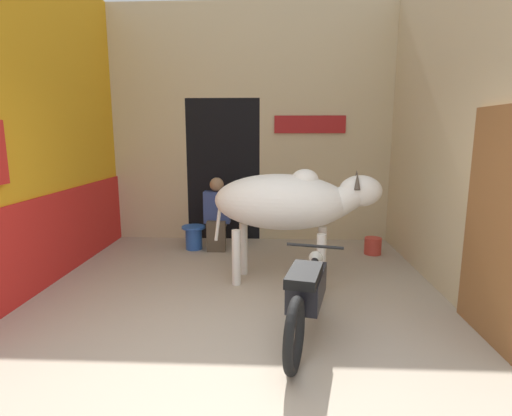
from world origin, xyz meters
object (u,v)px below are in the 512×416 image
at_px(cow, 288,203).
at_px(bucket, 373,246).
at_px(shopkeeper_seated, 217,212).
at_px(plastic_stool, 194,237).
at_px(motorcycle_near, 307,292).

height_order(cow, bucket, cow).
relative_size(shopkeeper_seated, plastic_stool, 3.05).
distance_m(plastic_stool, bucket, 2.85).
bearing_deg(cow, bucket, 42.49).
bearing_deg(plastic_stool, cow, -43.85).
bearing_deg(plastic_stool, shopkeeper_seated, 2.46).
height_order(plastic_stool, bucket, plastic_stool).
bearing_deg(plastic_stool, motorcycle_near, -59.56).
bearing_deg(bucket, plastic_stool, 177.07).
xyz_separation_m(motorcycle_near, plastic_stool, (-1.61, 2.74, -0.21)).
xyz_separation_m(shopkeeper_seated, bucket, (2.46, -0.16, -0.48)).
height_order(motorcycle_near, bucket, motorcycle_near).
relative_size(cow, motorcycle_near, 1.14).
distance_m(shopkeeper_seated, bucket, 2.52).
xyz_separation_m(motorcycle_near, bucket, (1.24, 2.59, -0.29)).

